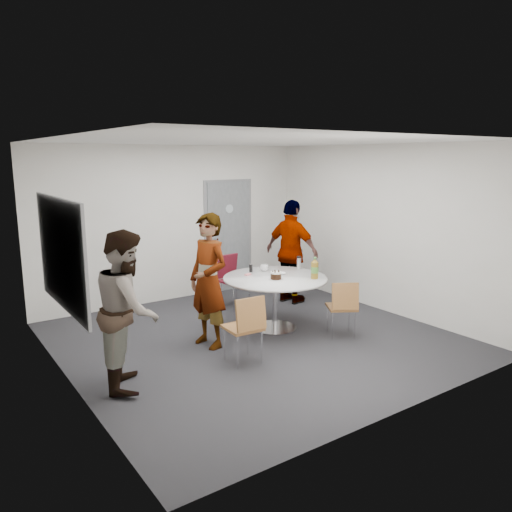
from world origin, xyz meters
TOP-DOWN VIEW (x-y plane):
  - floor at (0.00, 0.00)m, footprint 5.00×5.00m
  - ceiling at (0.00, 0.00)m, footprint 5.00×5.00m
  - wall_back at (0.00, 2.50)m, footprint 5.00×0.00m
  - wall_left at (-2.50, 0.00)m, footprint 0.00×5.00m
  - wall_right at (2.50, 0.00)m, footprint 0.00×5.00m
  - wall_front at (0.00, -2.50)m, footprint 5.00×0.00m
  - door at (1.10, 2.48)m, footprint 1.02×0.17m
  - whiteboard at (-2.46, 0.20)m, footprint 0.04×1.90m
  - table at (0.49, 0.17)m, footprint 1.51×1.51m
  - chair_near_left at (-0.59, -0.65)m, footprint 0.44×0.47m
  - chair_near_right at (1.03, -0.65)m, footprint 0.54×0.55m
  - chair_far at (0.55, 1.51)m, footprint 0.47×0.50m
  - person_main at (-0.65, 0.15)m, footprint 0.54×0.72m
  - person_left at (-1.95, -0.37)m, footprint 0.94×1.04m
  - person_right at (1.53, 1.12)m, footprint 0.69×1.13m

SIDE VIEW (x-z plane):
  - floor at x=0.00m, z-range 0.00..0.00m
  - chair_near_right at x=1.03m, z-range 0.09..0.90m
  - chair_near_left at x=-0.59m, z-range 0.09..0.96m
  - chair_far at x=0.55m, z-range 0.10..0.98m
  - table at x=0.49m, z-range 0.13..1.23m
  - person_left at x=-1.95m, z-range 0.00..1.74m
  - person_main at x=-0.65m, z-range 0.00..1.79m
  - person_right at x=1.53m, z-range 0.00..1.79m
  - door at x=1.10m, z-range -0.03..2.09m
  - wall_back at x=0.00m, z-range -1.15..3.85m
  - wall_left at x=-2.50m, z-range -1.15..3.85m
  - wall_right at x=2.50m, z-range -1.15..3.85m
  - wall_front at x=0.00m, z-range -1.15..3.85m
  - whiteboard at x=-2.46m, z-range 0.82..2.08m
  - ceiling at x=0.00m, z-range 2.70..2.70m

